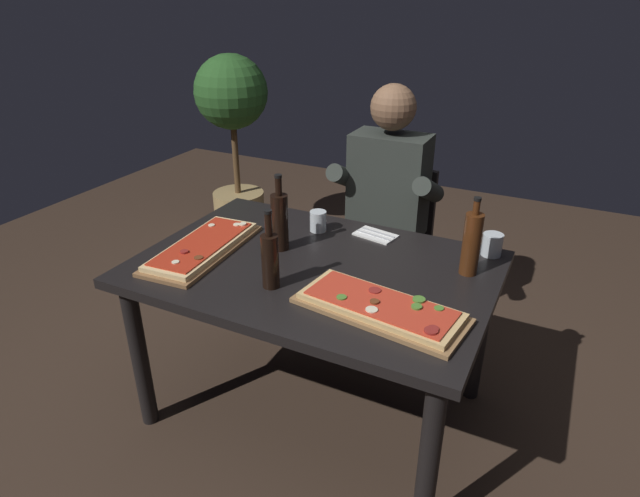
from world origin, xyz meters
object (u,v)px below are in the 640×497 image
tumbler_near_camera (492,246)px  tumbler_far_side (318,221)px  oil_bottle_amber (280,221)px  potted_plant_corner (233,126)px  diner_chair (390,240)px  seated_diner (385,204)px  pizza_rectangular_front (380,307)px  vinegar_bottle_green (472,243)px  pizza_rectangular_left (203,247)px  dining_table (315,285)px  wine_bottle_dark (270,259)px

tumbler_near_camera → tumbler_far_side: bearing=-172.3°
oil_bottle_amber → potted_plant_corner: bearing=130.7°
diner_chair → seated_diner: seated_diner is taller
tumbler_near_camera → potted_plant_corner: bearing=152.2°
pizza_rectangular_front → tumbler_near_camera: tumbler_near_camera is taller
vinegar_bottle_green → tumbler_far_side: bearing=172.1°
tumbler_near_camera → pizza_rectangular_left: bearing=-155.1°
dining_table → tumbler_far_side: 0.36m
wine_bottle_dark → seated_diner: (0.09, 0.96, -0.11)m
vinegar_bottle_green → dining_table: bearing=-160.0°
pizza_rectangular_front → oil_bottle_amber: bearing=153.5°
vinegar_bottle_green → seated_diner: seated_diner is taller
seated_diner → tumbler_near_camera: bearing=-29.5°
tumbler_far_side → seated_diner: bearing=69.7°
dining_table → potted_plant_corner: bearing=133.6°
pizza_rectangular_front → tumbler_far_side: bearing=134.0°
dining_table → tumbler_near_camera: size_ratio=15.03×
oil_bottle_amber → vinegar_bottle_green: size_ratio=1.05×
pizza_rectangular_left → seated_diner: seated_diner is taller
wine_bottle_dark → diner_chair: 1.14m
potted_plant_corner → pizza_rectangular_front: bearing=-43.6°
tumbler_near_camera → diner_chair: size_ratio=0.11×
seated_diner → potted_plant_corner: 1.60m
oil_bottle_amber → tumbler_far_side: 0.26m
pizza_rectangular_left → wine_bottle_dark: size_ratio=1.97×
diner_chair → potted_plant_corner: 1.58m
wine_bottle_dark → tumbler_far_side: bearing=97.4°
pizza_rectangular_left → tumbler_near_camera: (1.09, 0.50, 0.02)m
tumbler_far_side → oil_bottle_amber: bearing=-104.2°
diner_chair → dining_table: bearing=-91.7°
potted_plant_corner → diner_chair: bearing=-23.1°
tumbler_far_side → diner_chair: (0.16, 0.55, -0.30)m
pizza_rectangular_left → vinegar_bottle_green: vinegar_bottle_green is taller
tumbler_near_camera → seated_diner: 0.68m
diner_chair → potted_plant_corner: bearing=156.9°
tumbler_near_camera → wine_bottle_dark: bearing=-137.4°
pizza_rectangular_front → tumbler_far_side: (-0.49, 0.51, 0.03)m
oil_bottle_amber → vinegar_bottle_green: (0.76, 0.14, 0.00)m
pizza_rectangular_left → oil_bottle_amber: 0.34m
tumbler_far_side → potted_plant_corner: bearing=137.3°
vinegar_bottle_green → diner_chair: 0.93m
pizza_rectangular_left → tumbler_far_side: (0.34, 0.40, 0.03)m
vinegar_bottle_green → wine_bottle_dark: bearing=-145.9°
tumbler_far_side → diner_chair: diner_chair is taller
diner_chair → pizza_rectangular_front: bearing=-72.7°
wine_bottle_dark → pizza_rectangular_left: bearing=163.5°
pizza_rectangular_front → vinegar_bottle_green: bearing=63.6°
pizza_rectangular_front → seated_diner: 1.00m
oil_bottle_amber → pizza_rectangular_left: bearing=-148.9°
oil_bottle_amber → seated_diner: 0.72m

